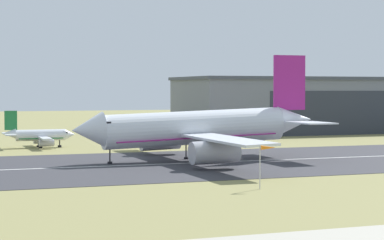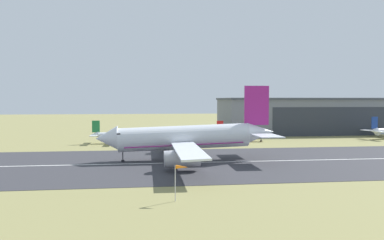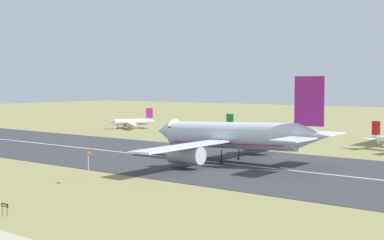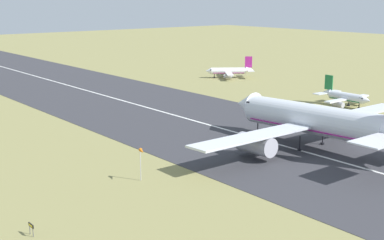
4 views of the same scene
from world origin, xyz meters
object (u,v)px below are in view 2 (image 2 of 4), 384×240
object	(u,v)px
airplane_parked_west	(113,136)
windsock_pole	(181,169)
airplane_landing	(185,138)
airplane_parked_far_east	(242,134)

from	to	relation	value
airplane_parked_west	windsock_pole	bearing A→B (deg)	-77.94
windsock_pole	airplane_landing	bearing A→B (deg)	83.08
airplane_parked_far_east	windsock_pole	bearing A→B (deg)	-110.92
airplane_parked_west	windsock_pole	world-z (taller)	airplane_parked_west
airplane_landing	windsock_pole	bearing A→B (deg)	-96.92
airplane_landing	windsock_pole	xyz separation A→B (m)	(-4.69, -38.69, -0.75)
airplane_parked_far_east	windsock_pole	distance (m)	86.61
airplane_parked_far_east	airplane_parked_west	bearing A→B (deg)	-178.55
airplane_landing	airplane_parked_west	world-z (taller)	airplane_landing
airplane_parked_far_east	windsock_pole	size ratio (longest dim) A/B	3.67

